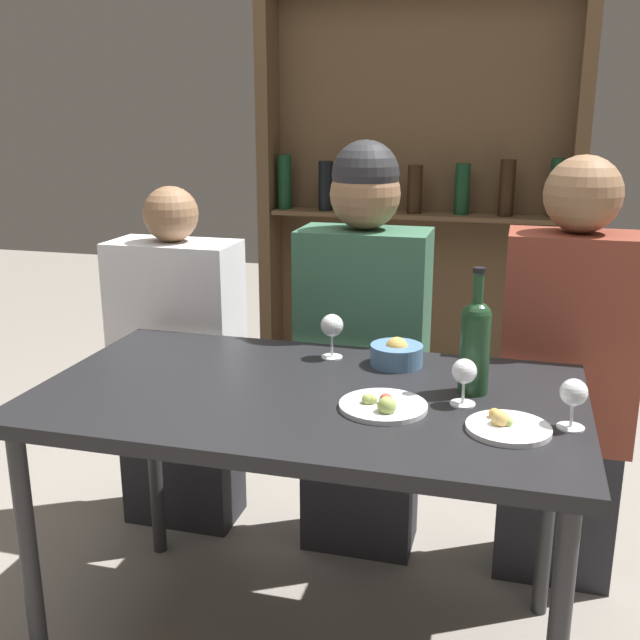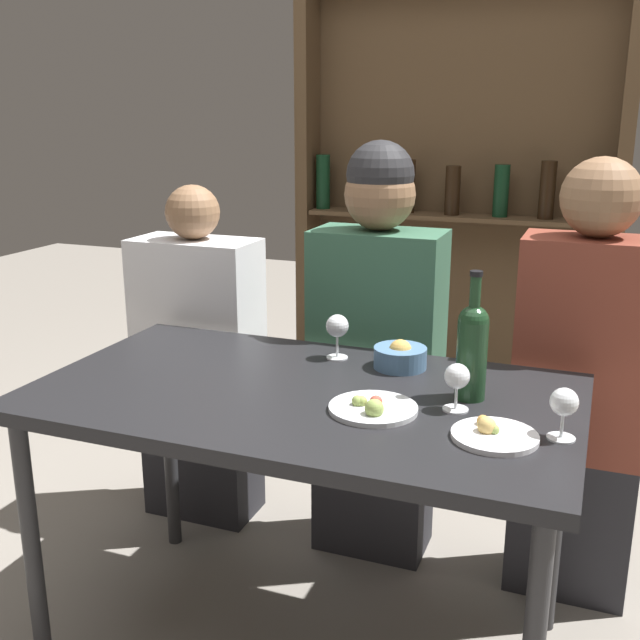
{
  "view_description": "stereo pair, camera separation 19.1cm",
  "coord_description": "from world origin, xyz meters",
  "views": [
    {
      "loc": [
        0.48,
        -1.66,
        1.42
      ],
      "look_at": [
        0.0,
        0.11,
        0.9
      ],
      "focal_mm": 42.0,
      "sensor_mm": 36.0,
      "label": 1
    },
    {
      "loc": [
        0.66,
        -1.6,
        1.42
      ],
      "look_at": [
        0.0,
        0.11,
        0.9
      ],
      "focal_mm": 42.0,
      "sensor_mm": 36.0,
      "label": 2
    }
  ],
  "objects": [
    {
      "name": "wine_rack_wall",
      "position": [
        -0.0,
        1.83,
        1.15
      ],
      "size": [
        1.47,
        0.21,
        2.24
      ],
      "color": "#4C3823",
      "rests_on": "ground_plane"
    },
    {
      "name": "wine_glass_0",
      "position": [
        0.61,
        -0.07,
        0.83
      ],
      "size": [
        0.06,
        0.06,
        0.11
      ],
      "color": "silver",
      "rests_on": "dining_table"
    },
    {
      "name": "seated_person_right",
      "position": [
        0.64,
        0.55,
        0.62
      ],
      "size": [
        0.39,
        0.22,
        1.3
      ],
      "color": "#26262B",
      "rests_on": "ground_plane"
    },
    {
      "name": "wine_bottle",
      "position": [
        0.39,
        0.09,
        0.88
      ],
      "size": [
        0.07,
        0.07,
        0.31
      ],
      "color": "#19381E",
      "rests_on": "dining_table"
    },
    {
      "name": "wine_glass_1",
      "position": [
        -0.01,
        0.26,
        0.84
      ],
      "size": [
        0.06,
        0.06,
        0.13
      ],
      "color": "silver",
      "rests_on": "dining_table"
    },
    {
      "name": "seated_person_left",
      "position": [
        -0.62,
        0.55,
        0.55
      ],
      "size": [
        0.42,
        0.22,
        1.18
      ],
      "color": "#26262B",
      "rests_on": "ground_plane"
    },
    {
      "name": "food_plate_0",
      "position": [
        0.48,
        -0.12,
        0.76
      ],
      "size": [
        0.18,
        0.18,
        0.04
      ],
      "color": "white",
      "rests_on": "dining_table"
    },
    {
      "name": "seated_person_center",
      "position": [
        0.02,
        0.55,
        0.66
      ],
      "size": [
        0.4,
        0.22,
        1.33
      ],
      "color": "#26262B",
      "rests_on": "ground_plane"
    },
    {
      "name": "food_plate_1",
      "position": [
        0.2,
        -0.07,
        0.76
      ],
      "size": [
        0.21,
        0.21,
        0.05
      ],
      "color": "silver",
      "rests_on": "dining_table"
    },
    {
      "name": "snack_bowl",
      "position": [
        0.18,
        0.25,
        0.78
      ],
      "size": [
        0.14,
        0.14,
        0.08
      ],
      "color": "#4C7299",
      "rests_on": "dining_table"
    },
    {
      "name": "dining_table",
      "position": [
        0.0,
        0.0,
        0.68
      ],
      "size": [
        1.34,
        0.76,
        0.75
      ],
      "color": "black",
      "rests_on": "ground_plane"
    },
    {
      "name": "wine_glass_2",
      "position": [
        0.38,
        0.01,
        0.83
      ],
      "size": [
        0.06,
        0.06,
        0.11
      ],
      "color": "silver",
      "rests_on": "dining_table"
    }
  ]
}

